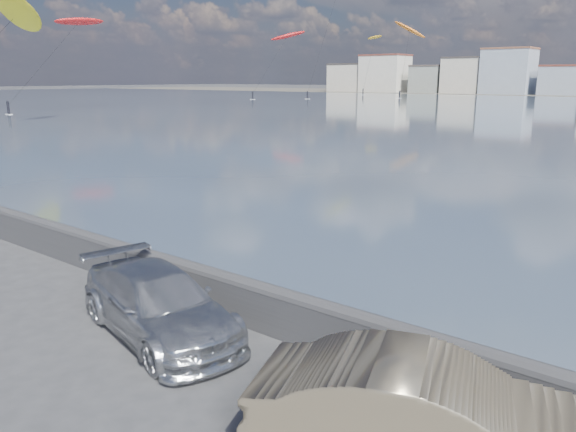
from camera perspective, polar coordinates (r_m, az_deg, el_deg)
name	(u,v)px	position (r m, az deg, el deg)	size (l,w,h in m)	color
ground	(118,359)	(11.54, -16.92, -13.74)	(700.00, 700.00, 0.00)	#333335
seawall	(218,290)	(12.85, -7.17, -7.46)	(400.00, 0.36, 1.08)	#28282B
car_silver	(159,304)	(12.03, -12.98, -8.68)	(1.94, 4.76, 1.38)	#B7BABF
car_champagne	(430,419)	(8.19, 14.20, -19.32)	(1.71, 4.89, 1.61)	tan
kitesurfer_1	(375,38)	(188.79, 8.80, 17.40)	(3.97, 13.83, 18.98)	#BF8C19
kitesurfer_3	(78,23)	(101.58, -20.54, 17.89)	(4.80, 18.60, 15.05)	red
kitesurfer_8	(410,30)	(161.95, 12.27, 17.94)	(9.00, 12.85, 20.47)	orange
kitesurfer_11	(288,36)	(151.32, -0.05, 17.78)	(7.87, 17.80, 17.46)	red
kitesurfer_13	(19,13)	(72.46, -25.70, 18.09)	(9.20, 15.20, 14.96)	yellow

